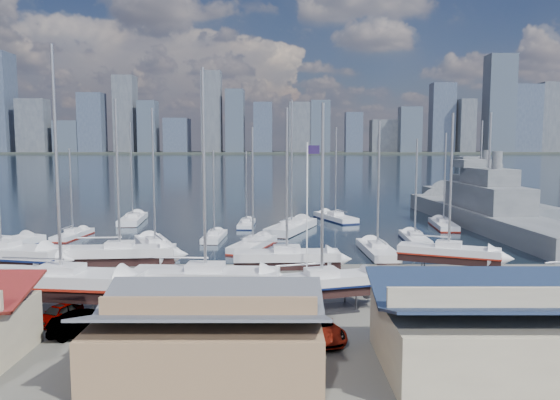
{
  "coord_description": "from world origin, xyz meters",
  "views": [
    {
      "loc": [
        3.87,
        -54.64,
        12.34
      ],
      "look_at": [
        3.85,
        8.0,
        5.75
      ],
      "focal_mm": 35.0,
      "sensor_mm": 36.0,
      "label": 1
    }
  ],
  "objects_px": {
    "naval_ship_east": "(487,216)",
    "naval_ship_west": "(479,199)",
    "sailboat_cradle_0": "(1,256)",
    "flagpole": "(308,204)",
    "car_a": "(58,313)"
  },
  "relations": [
    {
      "from": "naval_ship_east",
      "to": "flagpole",
      "type": "bearing_deg",
      "value": 135.71
    },
    {
      "from": "sailboat_cradle_0",
      "to": "naval_ship_east",
      "type": "bearing_deg",
      "value": 41.17
    },
    {
      "from": "naval_ship_west",
      "to": "flagpole",
      "type": "distance_m",
      "value": 66.86
    },
    {
      "from": "sailboat_cradle_0",
      "to": "car_a",
      "type": "xyz_separation_m",
      "value": [
        9.87,
        -11.83,
        -1.58
      ]
    },
    {
      "from": "naval_ship_west",
      "to": "naval_ship_east",
      "type": "bearing_deg",
      "value": 158.44
    },
    {
      "from": "sailboat_cradle_0",
      "to": "naval_ship_east",
      "type": "relative_size",
      "value": 0.39
    },
    {
      "from": "naval_ship_west",
      "to": "flagpole",
      "type": "xyz_separation_m",
      "value": [
        -35.41,
        -56.45,
        5.49
      ]
    },
    {
      "from": "sailboat_cradle_0",
      "to": "flagpole",
      "type": "xyz_separation_m",
      "value": [
        27.55,
        -1.93,
        4.93
      ]
    },
    {
      "from": "sailboat_cradle_0",
      "to": "flagpole",
      "type": "height_order",
      "value": "sailboat_cradle_0"
    },
    {
      "from": "car_a",
      "to": "flagpole",
      "type": "bearing_deg",
      "value": 52.55
    },
    {
      "from": "naval_ship_east",
      "to": "flagpole",
      "type": "relative_size",
      "value": 3.96
    },
    {
      "from": "sailboat_cradle_0",
      "to": "naval_ship_east",
      "type": "distance_m",
      "value": 63.39
    },
    {
      "from": "naval_ship_west",
      "to": "car_a",
      "type": "distance_m",
      "value": 84.98
    },
    {
      "from": "naval_ship_east",
      "to": "naval_ship_west",
      "type": "bearing_deg",
      "value": -21.44
    },
    {
      "from": "car_a",
      "to": "naval_ship_west",
      "type": "bearing_deg",
      "value": 74.65
    }
  ]
}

